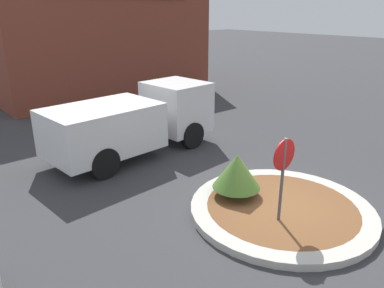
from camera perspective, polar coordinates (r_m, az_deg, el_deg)
ground_plane at (r=9.70m, az=13.40°, el=-10.10°), size 120.00×120.00×0.00m
traffic_island at (r=9.65m, az=13.44°, el=-9.64°), size 4.49×4.49×0.18m
stop_sign at (r=8.45m, az=13.72°, el=-3.41°), size 0.72×0.07×2.17m
island_shrub at (r=9.63m, az=6.85°, el=-4.10°), size 1.24×1.24×1.13m
utility_truck at (r=12.86m, az=-8.83°, el=3.59°), size 6.02×2.63×2.22m
storefront_building at (r=23.20m, az=-14.09°, el=15.65°), size 11.93×6.07×6.46m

